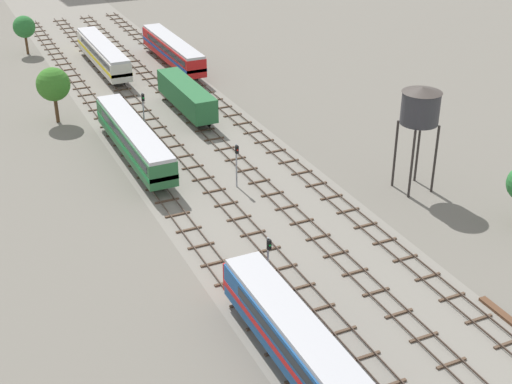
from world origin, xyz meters
TOP-DOWN VIEW (x-y plane):
  - ground_plane at (0.00, 56.00)m, footprint 480.00×480.00m
  - ballast_bed at (0.00, 56.00)m, footprint 18.60×176.00m
  - track_far_left at (-7.30, 57.00)m, footprint 2.40×126.00m
  - track_left at (-2.43, 57.00)m, footprint 2.40×126.00m
  - track_centre_left at (2.43, 57.00)m, footprint 2.40×126.00m
  - track_centre at (7.30, 57.00)m, footprint 2.40×126.00m
  - diesel_railcar_far_left_nearest at (-7.30, 15.83)m, footprint 2.96×20.50m
  - diesel_railcar_far_left_near at (-7.30, 53.91)m, footprint 2.96×20.50m
  - freight_boxcar_centre_left_mid at (2.44, 64.46)m, footprint 2.87×14.00m
  - diesel_railcar_centre_midfar at (7.30, 83.57)m, footprint 2.96×20.50m
  - diesel_railcar_left_far at (-2.43, 86.02)m, footprint 2.96×20.50m
  - water_tower at (15.45, 35.85)m, footprint 3.79×3.79m
  - signal_post_nearest at (0.00, 43.49)m, footprint 0.28×0.47m
  - signal_post_near at (-4.87, 57.99)m, footprint 0.28×0.47m
  - signal_post_mid at (-4.87, 26.44)m, footprint 0.28×0.47m
  - lineside_tree_0 at (-11.15, 99.48)m, footprint 3.37×3.37m
  - lineside_tree_2 at (-12.61, 68.52)m, footprint 3.98×3.98m

SIDE VIEW (x-z plane):
  - ground_plane at x=0.00m, z-range 0.00..0.00m
  - ballast_bed at x=0.00m, z-range 0.00..0.01m
  - track_far_left at x=-7.30m, z-range -0.01..0.28m
  - track_left at x=-2.43m, z-range -0.01..0.28m
  - track_centre_left at x=2.43m, z-range -0.01..0.28m
  - track_centre at x=7.30m, z-range -0.01..0.28m
  - freight_boxcar_centre_left_mid at x=2.44m, z-range 0.65..4.25m
  - diesel_railcar_far_left_nearest at x=-7.30m, z-range 0.70..4.50m
  - diesel_railcar_far_left_near at x=-7.30m, z-range 0.70..4.50m
  - diesel_railcar_centre_midfar at x=7.30m, z-range 0.70..4.50m
  - diesel_railcar_left_far at x=-2.43m, z-range 0.70..4.50m
  - signal_post_nearest at x=0.00m, z-range 0.66..5.24m
  - signal_post_mid at x=-4.87m, z-range 0.66..5.26m
  - signal_post_near at x=-4.87m, z-range 0.76..6.65m
  - lineside_tree_0 at x=-11.15m, z-range 1.26..7.23m
  - lineside_tree_2 at x=-12.61m, z-range 1.35..8.10m
  - water_tower at x=15.45m, z-range 3.31..13.81m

